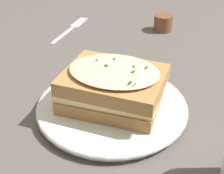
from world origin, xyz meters
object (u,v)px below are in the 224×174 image
at_px(dinner_plate, 112,106).
at_px(condiment_pot, 163,23).
at_px(fork, 73,26).
at_px(sandwich, 113,86).

bearing_deg(dinner_plate, condiment_pot, -129.92).
bearing_deg(fork, dinner_plate, -53.73).
relative_size(dinner_plate, condiment_pot, 5.23).
relative_size(sandwich, condiment_pot, 4.10).
height_order(sandwich, fork, sandwich).
xyz_separation_m(fork, condiment_pot, (-0.21, 0.10, 0.02)).
bearing_deg(fork, condiment_pot, 15.36).
height_order(dinner_plate, condiment_pot, condiment_pot).
distance_m(dinner_plate, condiment_pot, 0.37).
distance_m(sandwich, fork, 0.39).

